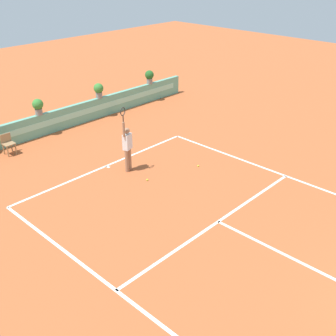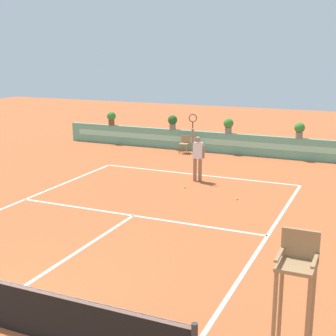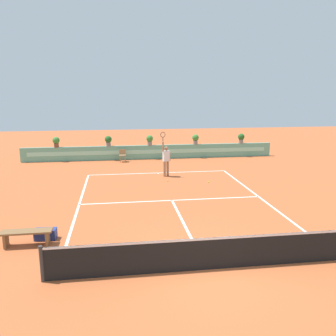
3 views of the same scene
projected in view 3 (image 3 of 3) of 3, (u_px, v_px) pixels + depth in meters
name	position (u px, v px, depth m)	size (l,w,h in m)	color
ground_plane	(173.00, 203.00, 15.72)	(60.00, 60.00, 0.00)	#B2562D
court_lines	(171.00, 198.00, 16.41)	(8.32, 11.94, 0.01)	white
net	(208.00, 253.00, 9.81)	(8.92, 0.10, 1.00)	#333333
back_wall_barrier	(151.00, 152.00, 25.65)	(18.00, 0.21, 1.00)	#60A88E
ball_kid_chair	(123.00, 155.00, 24.67)	(0.44, 0.44, 0.85)	#99754C
bench_courtside	(26.00, 235.00, 11.36)	(1.60, 0.44, 0.51)	brown
gear_bag	(46.00, 234.00, 11.91)	(0.70, 0.36, 0.36)	navy
tennis_player	(166.00, 159.00, 20.36)	(0.60, 0.32, 2.58)	#9E7051
tennis_ball_near_baseline	(208.00, 182.00, 19.20)	(0.07, 0.07, 0.07)	#CCE033
tennis_ball_mid_court	(168.00, 180.00, 19.50)	(0.07, 0.07, 0.07)	#CCE033
potted_plant_right	(195.00, 139.00, 25.91)	(0.48, 0.48, 0.72)	gray
potted_plant_left	(108.00, 140.00, 25.04)	(0.48, 0.48, 0.72)	gray
potted_plant_far_right	(241.00, 138.00, 26.40)	(0.48, 0.48, 0.72)	gray
potted_plant_centre	(150.00, 140.00, 25.45)	(0.48, 0.48, 0.72)	gray
potted_plant_far_left	(56.00, 141.00, 24.54)	(0.48, 0.48, 0.72)	brown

